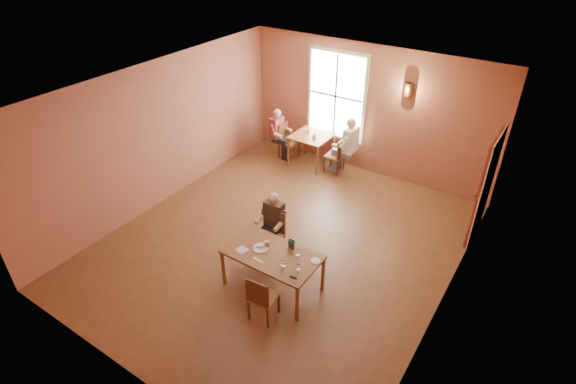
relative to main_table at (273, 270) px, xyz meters
The scene contains 30 objects.
ground 1.22m from the main_table, 116.34° to the left, with size 6.00×7.00×0.01m, color brown.
wall_back 4.71m from the main_table, 96.50° to the left, with size 6.00×0.04×3.00m, color brown.
wall_front 2.75m from the main_table, 101.92° to the right, with size 6.00×0.04×3.00m, color brown.
wall_left 3.84m from the main_table, 163.44° to the left, with size 0.04×7.00×3.00m, color brown.
wall_right 2.92m from the main_table, 22.85° to the left, with size 0.04×7.00×3.00m, color brown.
ceiling 2.88m from the main_table, 116.34° to the left, with size 6.00×7.00×0.04m, color white.
window 4.87m from the main_table, 106.34° to the left, with size 1.36×0.10×1.96m, color white.
door 4.19m from the main_table, 54.10° to the left, with size 0.12×1.04×2.10m, color maroon.
wall_sconce 4.83m from the main_table, 85.09° to the left, with size 0.16×0.16×0.28m, color brown.
main_table is the anchor object (origin of this frame).
chair_diner_main 0.82m from the main_table, 127.57° to the left, with size 0.39×0.39×0.88m, color #422510, non-canonical shape.
diner_main 0.83m from the main_table, 128.88° to the left, with size 0.46×0.46×1.16m, color #331D16, non-canonical shape.
chair_empty 0.66m from the main_table, 67.05° to the right, with size 0.38×0.38×0.85m, color brown, non-canonical shape.
plate_food 0.44m from the main_table, behind, with size 0.26×0.26×0.03m, color silver.
sandwich 0.45m from the main_table, 150.00° to the left, with size 0.08×0.07×0.10m, color tan.
goblet_a 0.63m from the main_table, 16.89° to the left, with size 0.07×0.07×0.18m, color white, non-canonical shape.
goblet_b 0.76m from the main_table, 14.00° to the right, with size 0.07×0.07×0.17m, color white, non-canonical shape.
goblet_c 0.61m from the main_table, 29.98° to the right, with size 0.07×0.07×0.17m, color white, non-canonical shape.
menu_stand 0.56m from the main_table, 55.33° to the left, with size 0.10×0.05×0.17m, color #224328.
knife 0.45m from the main_table, 109.19° to the right, with size 0.20×0.02×0.00m, color white.
napkin 0.62m from the main_table, 156.17° to the right, with size 0.16×0.16×0.01m, color white.
side_plate 0.80m from the main_table, 18.35° to the left, with size 0.16×0.16×0.01m, color white.
sunglasses 0.75m from the main_table, 25.62° to the right, with size 0.12×0.04×0.01m, color black.
second_table 4.37m from the main_table, 112.61° to the left, with size 0.88×0.88×0.78m, color brown, non-canonical shape.
chair_diner_white 4.16m from the main_table, 104.32° to the left, with size 0.39×0.39×0.88m, color #532916, non-canonical shape.
diner_white 4.17m from the main_table, 103.92° to the left, with size 0.55×0.55×1.37m, color white, non-canonical shape.
chair_diner_maroon 4.66m from the main_table, 120.01° to the left, with size 0.40×0.40×0.89m, color brown, non-canonical shape.
diner_maroon 4.68m from the main_table, 120.33° to the left, with size 0.49×0.49×1.22m, color maroon, non-canonical shape.
cup_a 4.25m from the main_table, 111.34° to the left, with size 0.11×0.11×0.09m, color white.
cup_b 4.53m from the main_table, 113.85° to the left, with size 0.09×0.09×0.09m, color silver.
Camera 1 is at (3.79, -5.54, 5.44)m, focal length 28.00 mm.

